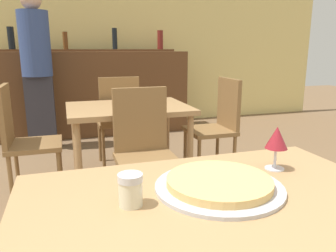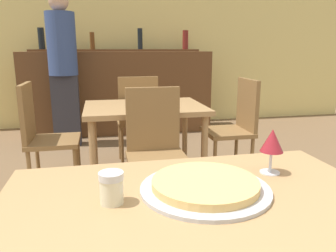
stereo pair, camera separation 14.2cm
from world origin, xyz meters
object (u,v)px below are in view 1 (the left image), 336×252
Objects in this scene: chair_far_side_right at (218,122)px; cheese_shaker at (131,190)px; pizza_tray at (219,184)px; chair_far_side_back at (118,116)px; chair_far_side_front at (144,146)px; wine_glass at (277,139)px; person_standing at (37,65)px; chair_far_side_left at (23,136)px.

cheese_shaker is (-1.16, -1.80, 0.27)m from chair_far_side_right.
pizza_tray is 4.34× the size of cheese_shaker.
chair_far_side_front is at bearing 90.00° from chair_far_side_back.
chair_far_side_back is at bearing -123.22° from chair_far_side_right.
chair_far_side_right is at bearing 33.22° from chair_far_side_front.
chair_far_side_back is at bearing 95.62° from wine_glass.
cheese_shaker is at bearing 81.82° from chair_far_side_back.
chair_far_side_front is at bearing -68.96° from person_standing.
person_standing is at bearing -132.83° from chair_far_side_right.
chair_far_side_back is at bearing 88.70° from pizza_tray.
chair_far_side_back is 2.30× the size of pizza_tray.
person_standing is at bearing -50.53° from chair_far_side_back.
wine_glass is at bearing 95.62° from chair_far_side_back.
person_standing is at bearing 102.54° from pizza_tray.
chair_far_side_back is 1.31m from person_standing.
chair_far_side_front is 0.98m from chair_far_side_left.
chair_far_side_left is 1.95m from pizza_tray.
chair_far_side_front is 0.98m from chair_far_side_right.
chair_far_side_front and chair_far_side_left have the same top height.
wine_glass is (-0.60, -1.68, 0.34)m from chair_far_side_right.
chair_far_side_left is 1.65m from chair_far_side_right.
person_standing is (-0.73, 3.26, 0.22)m from pizza_tray.
chair_far_side_right is at bearing -42.83° from person_standing.
pizza_tray is (-0.88, -1.78, 0.24)m from chair_far_side_right.
pizza_tray is at bearing 88.70° from chair_far_side_back.
chair_far_side_back reaches higher than pizza_tray.
pizza_tray is (-0.05, -2.32, 0.24)m from chair_far_side_back.
chair_far_side_left reaches higher than cheese_shaker.
chair_far_side_back is 5.83× the size of wine_glass.
wine_glass is at bearing 19.62° from pizza_tray.
wine_glass reaches higher than pizza_tray.
chair_far_side_front is at bearing 75.08° from cheese_shaker.
person_standing is 3.32m from wine_glass.
pizza_tray is at bearing -92.43° from chair_far_side_front.
chair_far_side_back is at bearing 90.00° from chair_far_side_front.
cheese_shaker reaches higher than pizza_tray.
cheese_shaker is 0.57m from wine_glass.
wine_glass is (0.22, -1.14, 0.34)m from chair_far_side_front.
person_standing reaches higher than wine_glass.
pizza_tray is at bearing 5.11° from cheese_shaker.
chair_far_side_front is 10.00× the size of cheese_shaker.
chair_far_side_back is 10.00× the size of cheese_shaker.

